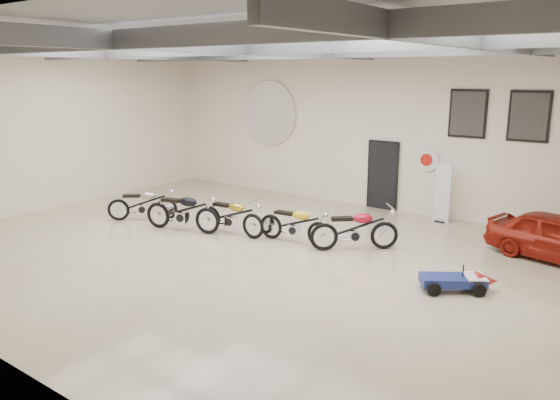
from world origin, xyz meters
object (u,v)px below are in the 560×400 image
Objects in this scene: motorcycle_yellow at (295,223)px; motorcycle_red at (354,228)px; banner_stand at (442,192)px; motorcycle_gold at (231,215)px; motorcycle_silver at (142,203)px; motorcycle_black at (182,210)px; go_kart at (460,277)px.

motorcycle_red reaches higher than motorcycle_yellow.
motorcycle_gold is (-4.05, -4.52, -0.35)m from banner_stand.
motorcycle_black reaches higher than motorcycle_silver.
motorcycle_gold is at bearing 152.16° from motorcycle_red.
motorcycle_silver is 1.29× the size of go_kart.
motorcycle_gold is at bearing -127.36° from banner_stand.
motorcycle_gold reaches higher than go_kart.
motorcycle_black is 7.50m from go_kart.
motorcycle_silver is at bearing -175.25° from motorcycle_yellow.
banner_stand is 0.89× the size of motorcycle_yellow.
motorcycle_black is (-5.34, -5.07, -0.31)m from banner_stand.
go_kart is (9.23, 0.25, -0.24)m from motorcycle_silver.
motorcycle_gold is (1.29, 0.55, -0.04)m from motorcycle_black.
motorcycle_yellow is at bearing 2.55° from motorcycle_black.
motorcycle_black reaches higher than motorcycle_gold.
motorcycle_black is 4.76m from motorcycle_red.
go_kart is at bearing -4.50° from motorcycle_gold.
motorcycle_black reaches higher than motorcycle_yellow.
go_kart is at bearing -38.10° from motorcycle_silver.
banner_stand is 4.73m from motorcycle_yellow.
motorcycle_gold is 1.04× the size of motorcycle_yellow.
go_kart is at bearing -60.56° from motorcycle_red.
banner_stand is 6.08m from motorcycle_gold.
motorcycle_black is 3.21m from motorcycle_yellow.
motorcycle_black is 1.07× the size of motorcycle_gold.
motorcycle_red is at bearing 126.59° from go_kart.
motorcycle_red is 1.39× the size of go_kart.
motorcycle_red is (6.30, 1.27, 0.04)m from motorcycle_silver.
banner_stand reaches higher than motorcycle_gold.
motorcycle_red is at bearing 9.78° from motorcycle_yellow.
motorcycle_silver is 6.43m from motorcycle_red.
motorcycle_black is 1.11× the size of motorcycle_yellow.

